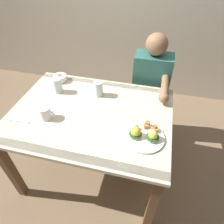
{
  "coord_description": "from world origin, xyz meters",
  "views": [
    {
      "loc": [
        0.42,
        -1.03,
        1.73
      ],
      "look_at": [
        0.17,
        0.0,
        0.78
      ],
      "focal_mm": 31.66,
      "sensor_mm": 36.0,
      "label": 1
    }
  ],
  "objects_px": {
    "dining_table": "(91,122)",
    "coffee_mug": "(46,113)",
    "water_glass_far": "(99,90)",
    "diner_person": "(151,85)",
    "eggs_benedict_plate": "(144,135)",
    "fork": "(21,121)",
    "fruit_bowl": "(60,78)",
    "water_glass_near": "(58,86)"
  },
  "relations": [
    {
      "from": "fruit_bowl",
      "to": "water_glass_near",
      "type": "distance_m",
      "value": 0.17
    },
    {
      "from": "coffee_mug",
      "to": "water_glass_far",
      "type": "height_order",
      "value": "water_glass_far"
    },
    {
      "from": "dining_table",
      "to": "coffee_mug",
      "type": "height_order",
      "value": "coffee_mug"
    },
    {
      "from": "coffee_mug",
      "to": "diner_person",
      "type": "xyz_separation_m",
      "value": [
        0.69,
        0.73,
        -0.14
      ]
    },
    {
      "from": "water_glass_far",
      "to": "coffee_mug",
      "type": "bearing_deg",
      "value": -128.82
    },
    {
      "from": "eggs_benedict_plate",
      "to": "water_glass_far",
      "type": "bearing_deg",
      "value": 138.31
    },
    {
      "from": "dining_table",
      "to": "eggs_benedict_plate",
      "type": "distance_m",
      "value": 0.46
    },
    {
      "from": "eggs_benedict_plate",
      "to": "water_glass_near",
      "type": "relative_size",
      "value": 2.15
    },
    {
      "from": "coffee_mug",
      "to": "fork",
      "type": "distance_m",
      "value": 0.19
    },
    {
      "from": "coffee_mug",
      "to": "fork",
      "type": "height_order",
      "value": "coffee_mug"
    },
    {
      "from": "water_glass_near",
      "to": "diner_person",
      "type": "distance_m",
      "value": 0.87
    },
    {
      "from": "diner_person",
      "to": "water_glass_far",
      "type": "bearing_deg",
      "value": -136.85
    },
    {
      "from": "fruit_bowl",
      "to": "fork",
      "type": "distance_m",
      "value": 0.56
    },
    {
      "from": "diner_person",
      "to": "eggs_benedict_plate",
      "type": "bearing_deg",
      "value": -88.76
    },
    {
      "from": "dining_table",
      "to": "eggs_benedict_plate",
      "type": "bearing_deg",
      "value": -19.77
    },
    {
      "from": "fork",
      "to": "water_glass_far",
      "type": "xyz_separation_m",
      "value": [
        0.45,
        0.43,
        0.05
      ]
    },
    {
      "from": "dining_table",
      "to": "coffee_mug",
      "type": "distance_m",
      "value": 0.35
    },
    {
      "from": "eggs_benedict_plate",
      "to": "water_glass_near",
      "type": "distance_m",
      "value": 0.83
    },
    {
      "from": "coffee_mug",
      "to": "water_glass_far",
      "type": "relative_size",
      "value": 0.88
    },
    {
      "from": "eggs_benedict_plate",
      "to": "diner_person",
      "type": "bearing_deg",
      "value": 91.24
    },
    {
      "from": "dining_table",
      "to": "diner_person",
      "type": "height_order",
      "value": "diner_person"
    },
    {
      "from": "fruit_bowl",
      "to": "diner_person",
      "type": "height_order",
      "value": "diner_person"
    },
    {
      "from": "coffee_mug",
      "to": "diner_person",
      "type": "distance_m",
      "value": 1.02
    },
    {
      "from": "eggs_benedict_plate",
      "to": "water_glass_far",
      "type": "distance_m",
      "value": 0.56
    },
    {
      "from": "eggs_benedict_plate",
      "to": "fruit_bowl",
      "type": "distance_m",
      "value": 0.96
    },
    {
      "from": "water_glass_far",
      "to": "eggs_benedict_plate",
      "type": "bearing_deg",
      "value": -41.69
    },
    {
      "from": "fork",
      "to": "diner_person",
      "type": "bearing_deg",
      "value": 43.65
    },
    {
      "from": "eggs_benedict_plate",
      "to": "fruit_bowl",
      "type": "xyz_separation_m",
      "value": [
        -0.82,
        0.5,
        0.01
      ]
    },
    {
      "from": "water_glass_far",
      "to": "diner_person",
      "type": "xyz_separation_m",
      "value": [
        0.4,
        0.38,
        -0.14
      ]
    },
    {
      "from": "coffee_mug",
      "to": "diner_person",
      "type": "height_order",
      "value": "diner_person"
    },
    {
      "from": "eggs_benedict_plate",
      "to": "coffee_mug",
      "type": "bearing_deg",
      "value": 178.5
    },
    {
      "from": "water_glass_near",
      "to": "water_glass_far",
      "type": "relative_size",
      "value": 1.0
    },
    {
      "from": "fork",
      "to": "water_glass_near",
      "type": "distance_m",
      "value": 0.42
    },
    {
      "from": "fruit_bowl",
      "to": "fork",
      "type": "height_order",
      "value": "fruit_bowl"
    },
    {
      "from": "fork",
      "to": "water_glass_far",
      "type": "height_order",
      "value": "water_glass_far"
    },
    {
      "from": "eggs_benedict_plate",
      "to": "coffee_mug",
      "type": "relative_size",
      "value": 2.43
    },
    {
      "from": "fork",
      "to": "diner_person",
      "type": "distance_m",
      "value": 1.18
    },
    {
      "from": "coffee_mug",
      "to": "water_glass_near",
      "type": "height_order",
      "value": "water_glass_near"
    },
    {
      "from": "dining_table",
      "to": "fork",
      "type": "xyz_separation_m",
      "value": [
        -0.45,
        -0.21,
        0.11
      ]
    },
    {
      "from": "coffee_mug",
      "to": "water_glass_near",
      "type": "xyz_separation_m",
      "value": [
        -0.06,
        0.32,
        0.0
      ]
    },
    {
      "from": "dining_table",
      "to": "coffee_mug",
      "type": "xyz_separation_m",
      "value": [
        -0.29,
        -0.13,
        0.16
      ]
    },
    {
      "from": "fruit_bowl",
      "to": "water_glass_far",
      "type": "height_order",
      "value": "water_glass_far"
    }
  ]
}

